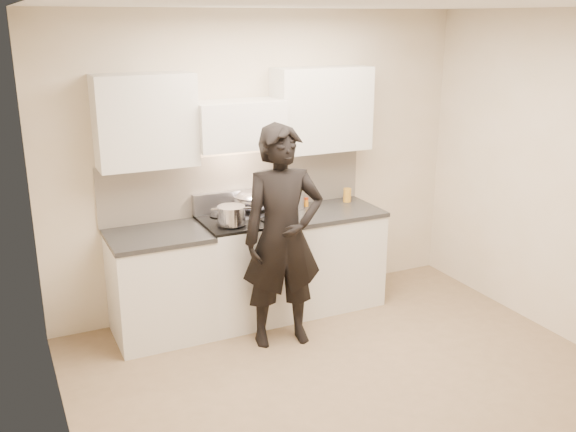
{
  "coord_description": "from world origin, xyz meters",
  "views": [
    {
      "loc": [
        -2.25,
        -3.56,
        2.62
      ],
      "look_at": [
        -0.06,
        1.05,
        1.04
      ],
      "focal_mm": 40.0,
      "sensor_mm": 36.0,
      "label": 1
    }
  ],
  "objects_px": {
    "counter_right": "(327,256)",
    "utensil_crock": "(297,197)",
    "person": "(283,237)",
    "wok": "(253,200)",
    "stove": "(246,268)"
  },
  "relations": [
    {
      "from": "person",
      "to": "utensil_crock",
      "type": "bearing_deg",
      "value": 65.24
    },
    {
      "from": "counter_right",
      "to": "wok",
      "type": "relative_size",
      "value": 1.98
    },
    {
      "from": "counter_right",
      "to": "person",
      "type": "relative_size",
      "value": 0.5
    },
    {
      "from": "counter_right",
      "to": "person",
      "type": "bearing_deg",
      "value": -143.11
    },
    {
      "from": "wok",
      "to": "utensil_crock",
      "type": "distance_m",
      "value": 0.45
    },
    {
      "from": "counter_right",
      "to": "person",
      "type": "height_order",
      "value": "person"
    },
    {
      "from": "wok",
      "to": "person",
      "type": "height_order",
      "value": "person"
    },
    {
      "from": "person",
      "to": "stove",
      "type": "bearing_deg",
      "value": 111.08
    },
    {
      "from": "utensil_crock",
      "to": "person",
      "type": "height_order",
      "value": "person"
    },
    {
      "from": "stove",
      "to": "wok",
      "type": "distance_m",
      "value": 0.62
    },
    {
      "from": "counter_right",
      "to": "utensil_crock",
      "type": "distance_m",
      "value": 0.64
    },
    {
      "from": "counter_right",
      "to": "person",
      "type": "xyz_separation_m",
      "value": [
        -0.72,
        -0.54,
        0.46
      ]
    },
    {
      "from": "stove",
      "to": "counter_right",
      "type": "relative_size",
      "value": 1.04
    },
    {
      "from": "counter_right",
      "to": "wok",
      "type": "distance_m",
      "value": 0.93
    },
    {
      "from": "person",
      "to": "counter_right",
      "type": "bearing_deg",
      "value": 45.97
    }
  ]
}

